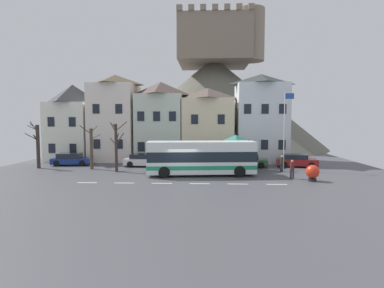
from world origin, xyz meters
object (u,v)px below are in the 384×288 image
(bare_tree_02, at_px, (116,146))
(townhouse_02, at_px, (161,121))
(pedestrian_02, at_px, (282,163))
(parked_car_00, at_px, (296,161))
(bus_shelter, at_px, (236,141))
(transit_bus, at_px, (201,158))
(hilltop_castle, at_px, (214,100))
(townhouse_00, at_px, (73,122))
(townhouse_04, at_px, (261,118))
(parked_car_03, at_px, (248,161))
(parked_car_01, at_px, (71,159))
(pedestrian_00, at_px, (241,163))
(pedestrian_01, at_px, (292,168))
(bare_tree_01, at_px, (38,146))
(flagpole, at_px, (285,126))
(parked_car_02, at_px, (145,160))
(bare_tree_00, at_px, (91,148))
(townhouse_01, at_px, (116,118))
(harbour_buoy, at_px, (313,172))
(townhouse_03, at_px, (208,124))
(public_bench, at_px, (215,162))

(bare_tree_02, bearing_deg, townhouse_02, 71.99)
(pedestrian_02, bearing_deg, parked_car_00, 55.13)
(bus_shelter, bearing_deg, transit_bus, -135.14)
(hilltop_castle, bearing_deg, townhouse_02, -109.73)
(townhouse_00, height_order, townhouse_04, townhouse_04)
(townhouse_00, bearing_deg, parked_car_03, -13.95)
(transit_bus, bearing_deg, parked_car_01, 152.63)
(pedestrian_00, bearing_deg, townhouse_00, 157.61)
(pedestrian_01, relative_size, bare_tree_01, 0.33)
(townhouse_04, relative_size, flagpole, 1.36)
(transit_bus, distance_m, pedestrian_02, 8.12)
(townhouse_04, bearing_deg, parked_car_02, -158.81)
(bare_tree_00, bearing_deg, townhouse_01, 87.62)
(townhouse_01, height_order, parked_car_02, townhouse_01)
(townhouse_01, distance_m, harbour_buoy, 24.42)
(hilltop_castle, bearing_deg, bare_tree_01, -124.64)
(townhouse_03, height_order, pedestrian_01, townhouse_03)
(hilltop_castle, height_order, pedestrian_02, hilltop_castle)
(pedestrian_01, bearing_deg, public_bench, 133.23)
(townhouse_03, height_order, parked_car_00, townhouse_03)
(bus_shelter, relative_size, pedestrian_00, 2.29)
(parked_car_03, distance_m, pedestrian_01, 7.34)
(parked_car_03, xyz_separation_m, harbour_buoy, (4.17, -7.84, 0.08))
(pedestrian_02, bearing_deg, townhouse_03, 129.41)
(parked_car_00, xyz_separation_m, pedestrian_00, (-6.21, -3.23, 0.14))
(parked_car_01, height_order, pedestrian_01, pedestrian_01)
(townhouse_00, relative_size, parked_car_00, 2.17)
(townhouse_02, xyz_separation_m, pedestrian_00, (9.14, -8.54, -4.06))
(bare_tree_01, bearing_deg, bus_shelter, -0.29)
(parked_car_01, bearing_deg, bare_tree_00, -45.32)
(parked_car_02, bearing_deg, hilltop_castle, 73.91)
(parked_car_02, bearing_deg, bare_tree_02, -118.82)
(hilltop_castle, distance_m, parked_car_01, 31.11)
(townhouse_03, height_order, harbour_buoy, townhouse_03)
(parked_car_00, distance_m, pedestrian_02, 4.14)
(parked_car_03, height_order, flagpole, flagpole)
(townhouse_04, bearing_deg, townhouse_00, 179.00)
(pedestrian_00, relative_size, flagpole, 0.20)
(townhouse_03, relative_size, hilltop_castle, 0.22)
(public_bench, height_order, bare_tree_00, bare_tree_00)
(parked_car_03, height_order, bare_tree_00, bare_tree_00)
(townhouse_02, relative_size, bus_shelter, 2.71)
(townhouse_03, distance_m, townhouse_04, 6.51)
(transit_bus, distance_m, public_bench, 5.75)
(bus_shelter, bearing_deg, parked_car_02, 168.92)
(parked_car_02, bearing_deg, parked_car_03, 2.67)
(bare_tree_00, distance_m, bare_tree_01, 5.79)
(townhouse_02, distance_m, pedestrian_01, 18.32)
(townhouse_00, xyz_separation_m, transit_bus, (16.35, -10.80, -3.17))
(pedestrian_02, xyz_separation_m, public_bench, (-6.30, 3.15, -0.42))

